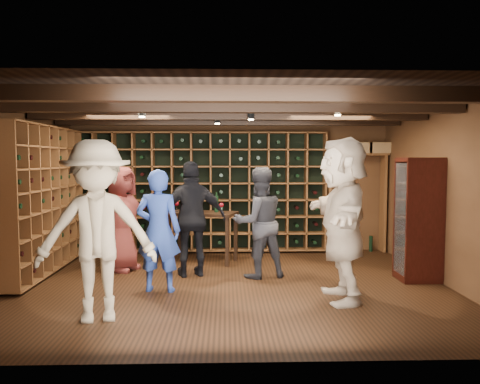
{
  "coord_description": "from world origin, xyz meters",
  "views": [
    {
      "loc": [
        -0.06,
        -6.43,
        1.75
      ],
      "look_at": [
        0.14,
        0.2,
        1.29
      ],
      "focal_mm": 35.0,
      "sensor_mm": 36.0,
      "label": 1
    }
  ],
  "objects_px": {
    "man_blue_shirt": "(158,231)",
    "guest_woman_black": "(192,219)",
    "display_cabinet": "(418,222)",
    "guest_red_floral": "(122,219)",
    "guest_khaki": "(97,231)",
    "guest_beige": "(343,219)",
    "man_grey_suit": "(259,222)",
    "tasting_table": "(202,218)"
  },
  "relations": [
    {
      "from": "man_blue_shirt",
      "to": "guest_woman_black",
      "type": "distance_m",
      "value": 0.9
    },
    {
      "from": "display_cabinet",
      "to": "guest_woman_black",
      "type": "relative_size",
      "value": 1.01
    },
    {
      "from": "guest_red_floral",
      "to": "guest_khaki",
      "type": "height_order",
      "value": "guest_khaki"
    },
    {
      "from": "guest_red_floral",
      "to": "guest_beige",
      "type": "xyz_separation_m",
      "value": [
        3.09,
        -1.64,
        0.19
      ]
    },
    {
      "from": "display_cabinet",
      "to": "guest_woman_black",
      "type": "distance_m",
      "value": 3.3
    },
    {
      "from": "display_cabinet",
      "to": "guest_khaki",
      "type": "relative_size",
      "value": 0.89
    },
    {
      "from": "guest_red_floral",
      "to": "guest_woman_black",
      "type": "height_order",
      "value": "guest_woman_black"
    },
    {
      "from": "guest_khaki",
      "to": "display_cabinet",
      "type": "bearing_deg",
      "value": 8.46
    },
    {
      "from": "display_cabinet",
      "to": "man_blue_shirt",
      "type": "distance_m",
      "value": 3.7
    },
    {
      "from": "display_cabinet",
      "to": "man_grey_suit",
      "type": "bearing_deg",
      "value": 173.92
    },
    {
      "from": "guest_red_floral",
      "to": "tasting_table",
      "type": "height_order",
      "value": "guest_red_floral"
    },
    {
      "from": "man_blue_shirt",
      "to": "guest_woman_black",
      "type": "height_order",
      "value": "guest_woman_black"
    },
    {
      "from": "tasting_table",
      "to": "guest_woman_black",
      "type": "bearing_deg",
      "value": -77.63
    },
    {
      "from": "guest_khaki",
      "to": "guest_beige",
      "type": "relative_size",
      "value": 0.97
    },
    {
      "from": "guest_woman_black",
      "to": "tasting_table",
      "type": "height_order",
      "value": "guest_woman_black"
    },
    {
      "from": "man_grey_suit",
      "to": "guest_red_floral",
      "type": "distance_m",
      "value": 2.18
    },
    {
      "from": "display_cabinet",
      "to": "guest_khaki",
      "type": "distance_m",
      "value": 4.47
    },
    {
      "from": "guest_woman_black",
      "to": "man_grey_suit",
      "type": "bearing_deg",
      "value": 160.28
    },
    {
      "from": "guest_khaki",
      "to": "man_blue_shirt",
      "type": "bearing_deg",
      "value": 53.54
    },
    {
      "from": "tasting_table",
      "to": "man_grey_suit",
      "type": "bearing_deg",
      "value": -32.46
    },
    {
      "from": "man_blue_shirt",
      "to": "man_grey_suit",
      "type": "relative_size",
      "value": 0.99
    },
    {
      "from": "man_blue_shirt",
      "to": "guest_red_floral",
      "type": "distance_m",
      "value": 1.4
    },
    {
      "from": "display_cabinet",
      "to": "man_blue_shirt",
      "type": "xyz_separation_m",
      "value": [
        -3.67,
        -0.46,
        -0.04
      ]
    },
    {
      "from": "man_grey_suit",
      "to": "guest_woman_black",
      "type": "bearing_deg",
      "value": -22.08
    },
    {
      "from": "guest_khaki",
      "to": "tasting_table",
      "type": "distance_m",
      "value": 3.08
    },
    {
      "from": "display_cabinet",
      "to": "man_grey_suit",
      "type": "relative_size",
      "value": 1.07
    },
    {
      "from": "man_grey_suit",
      "to": "guest_khaki",
      "type": "height_order",
      "value": "guest_khaki"
    },
    {
      "from": "guest_red_floral",
      "to": "guest_woman_black",
      "type": "relative_size",
      "value": 0.95
    },
    {
      "from": "man_grey_suit",
      "to": "guest_khaki",
      "type": "distance_m",
      "value": 2.63
    },
    {
      "from": "man_grey_suit",
      "to": "tasting_table",
      "type": "relative_size",
      "value": 1.3
    },
    {
      "from": "man_blue_shirt",
      "to": "guest_beige",
      "type": "xyz_separation_m",
      "value": [
        2.34,
        -0.45,
        0.2
      ]
    },
    {
      "from": "display_cabinet",
      "to": "guest_woman_black",
      "type": "xyz_separation_m",
      "value": [
        -3.28,
        0.34,
        0.01
      ]
    },
    {
      "from": "display_cabinet",
      "to": "man_blue_shirt",
      "type": "height_order",
      "value": "display_cabinet"
    },
    {
      "from": "man_grey_suit",
      "to": "guest_woman_black",
      "type": "distance_m",
      "value": 1.0
    },
    {
      "from": "guest_red_floral",
      "to": "guest_woman_black",
      "type": "bearing_deg",
      "value": -86.36
    },
    {
      "from": "guest_woman_black",
      "to": "tasting_table",
      "type": "distance_m",
      "value": 0.99
    },
    {
      "from": "man_blue_shirt",
      "to": "tasting_table",
      "type": "bearing_deg",
      "value": -99.34
    },
    {
      "from": "man_grey_suit",
      "to": "guest_woman_black",
      "type": "height_order",
      "value": "guest_woman_black"
    },
    {
      "from": "tasting_table",
      "to": "guest_beige",
      "type": "bearing_deg",
      "value": -32.37
    },
    {
      "from": "guest_beige",
      "to": "tasting_table",
      "type": "distance_m",
      "value": 2.92
    },
    {
      "from": "guest_khaki",
      "to": "tasting_table",
      "type": "bearing_deg",
      "value": 58.91
    },
    {
      "from": "tasting_table",
      "to": "man_blue_shirt",
      "type": "bearing_deg",
      "value": -87.34
    }
  ]
}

